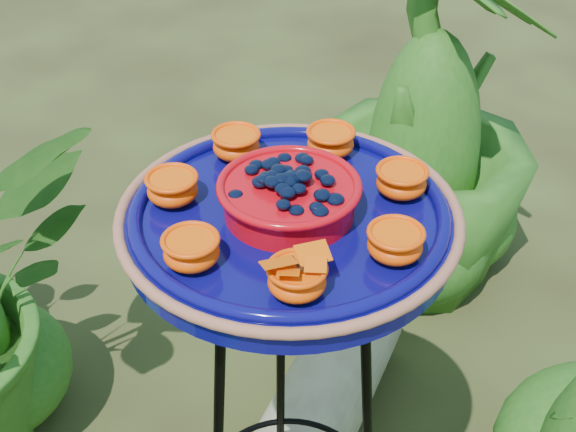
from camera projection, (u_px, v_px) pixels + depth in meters
The scene contains 4 objects.
tripod_stand at pixel (289, 405), 1.25m from camera, with size 0.38×0.38×0.84m.
feeder_dish at pixel (289, 214), 1.03m from camera, with size 0.53×0.53×0.10m.
driftwood_log at pixel (322, 401), 1.78m from camera, with size 0.20×0.20×0.59m, color tan.
shrub_back_right at pixel (428, 111), 2.00m from camera, with size 0.58×0.58×1.03m, color #225416.
Camera 1 is at (-0.28, -0.90, 1.49)m, focal length 50.00 mm.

